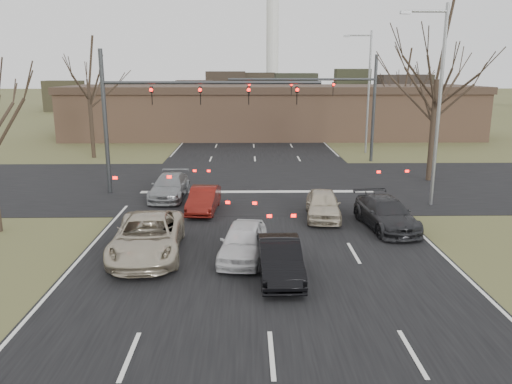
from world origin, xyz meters
The scene contains 18 objects.
ground centered at (0.00, 0.00, 0.00)m, with size 360.00×360.00×0.00m, color brown.
road_main centered at (0.00, 60.00, 0.01)m, with size 14.00×300.00×0.02m, color black.
road_cross centered at (0.00, 15.00, 0.01)m, with size 200.00×14.00×0.02m, color black.
building centered at (2.00, 38.00, 2.67)m, with size 42.40×10.40×5.30m.
mast_arm_near centered at (-5.23, 13.00, 5.07)m, with size 12.12×0.24×8.00m.
mast_arm_far centered at (6.18, 23.00, 5.02)m, with size 11.12×0.24×8.00m.
streetlight_right_near centered at (8.82, 10.00, 5.59)m, with size 2.34×0.25×10.00m.
streetlight_right_far centered at (9.32, 27.00, 5.59)m, with size 2.34×0.25×10.00m.
tree_right_near centered at (11.00, 16.00, 8.90)m, with size 6.90×6.90×11.50m.
tree_left_far centered at (-13.00, 25.00, 7.34)m, with size 5.70×5.70×9.50m.
tree_right_far centered at (15.00, 35.00, 6.96)m, with size 5.40×5.40×9.00m.
car_silver_suv centered at (-4.37, 2.96, 0.76)m, with size 2.51×5.44×1.51m, color #B8AD95.
car_white_sedan centered at (-0.75, 2.61, 0.67)m, with size 1.57×3.91×1.33m, color silver.
car_black_hatch centered at (0.50, 0.83, 0.65)m, with size 1.38×3.96×1.31m, color black.
car_charcoal_sedan centered at (5.57, 6.18, 0.67)m, with size 1.87×4.59×1.33m, color #222325.
car_grey_ahead centered at (-4.87, 11.76, 0.65)m, with size 1.82×4.47×1.30m, color gray.
car_red_ahead centered at (-2.77, 9.03, 0.61)m, with size 1.29×3.69×1.22m, color #5A110C.
car_silver_ahead centered at (3.00, 7.80, 0.67)m, with size 1.57×3.91×1.33m, color beige.
Camera 1 is at (-0.57, -15.01, 6.87)m, focal length 35.00 mm.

